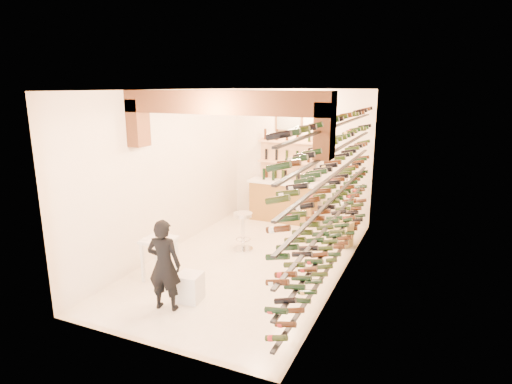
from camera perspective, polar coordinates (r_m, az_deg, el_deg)
ground at (r=8.24m, az=-0.85°, el=-9.27°), size 6.00×6.00×0.00m
room_shell at (r=7.40m, az=-1.76°, el=6.18°), size 3.52×6.02×3.21m
wine_rack at (r=7.27m, az=10.14°, el=0.19°), size 0.32×5.70×2.56m
back_counter at (r=10.50m, az=3.67°, el=-1.05°), size 1.70×0.62×1.29m
back_shelving at (r=10.57m, az=4.17°, el=2.59°), size 1.40×0.31×2.73m
tasting_table at (r=7.50m, az=-12.88°, el=-7.06°), size 0.53×0.53×0.90m
white_stool at (r=6.85m, az=-8.85°, el=-12.50°), size 0.39×0.39×0.44m
person at (r=6.49m, az=-12.24°, el=-9.55°), size 0.57×0.43×1.40m
chrome_barstool at (r=8.63m, az=-1.75°, el=-4.94°), size 0.41×0.41×0.79m
crate_lower at (r=9.17m, az=11.31°, el=-6.21°), size 0.51×0.45×0.26m
crate_upper at (r=9.09m, az=11.39°, el=-4.70°), size 0.51×0.42×0.25m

